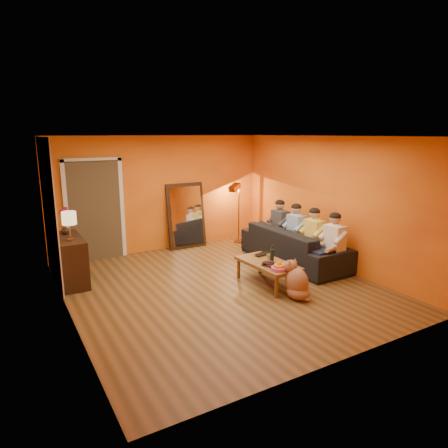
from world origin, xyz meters
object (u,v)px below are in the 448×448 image
mirror_frame (186,216)px  wine_bottle (272,254)px  sideboard (70,260)px  person_far_left (334,245)px  floor_lamp (239,214)px  vase (65,229)px  coffee_table (268,273)px  laptop (265,255)px  dog (297,279)px  person_mid_left (314,238)px  person_mid_right (296,232)px  person_far_right (280,227)px  sofa (294,245)px  table_lamp (70,226)px  tumbler (269,257)px

mirror_frame → wine_bottle: bearing=-84.7°
sideboard → person_far_left: size_ratio=0.97×
mirror_frame → floor_lamp: mirror_frame is taller
wine_bottle → vase: vase is taller
coffee_table → wine_bottle: size_ratio=3.94×
laptop → mirror_frame: bearing=83.6°
mirror_frame → dog: 3.70m
dog → person_mid_left: 1.68m
person_mid_right → wine_bottle: person_mid_right is taller
person_far_right → coffee_table: bearing=-133.8°
mirror_frame → person_mid_left: 3.08m
person_mid_left → wine_bottle: 1.35m
dog → person_far_left: (1.29, 0.48, 0.28)m
floor_lamp → person_mid_left: floor_lamp is taller
sofa → floor_lamp: 1.94m
dog → person_far_right: bearing=78.4°
table_lamp → vase: table_lamp is taller
floor_lamp → person_mid_right: bearing=-102.2°
sofa → person_mid_left: 0.53m
sideboard → sofa: (4.24, -1.10, -0.05)m
wine_bottle → tumbler: 0.21m
coffee_table → sofa: bearing=29.6°
coffee_table → person_far_left: bearing=-12.4°
dog → floor_lamp: bearing=93.2°
sideboard → table_lamp: (0.00, -0.30, 0.68)m
sofa → person_mid_right: 0.29m
sideboard → dog: bearing=-40.0°
person_mid_left → person_mid_right: bearing=90.0°
sofa → coffee_table: (-1.22, -0.76, -0.16)m
table_lamp → laptop: 3.49m
person_mid_left → person_far_right: size_ratio=1.00×
sideboard → person_mid_right: (4.37, -1.00, 0.18)m
dog → vase: bearing=157.0°
vase → mirror_frame: bearing=16.6°
coffee_table → dog: dog is taller
person_mid_left → person_mid_right: size_ratio=1.00×
table_lamp → wine_bottle: 3.51m
laptop → sideboard: bearing=139.4°
sofa → mirror_frame: bearing=33.6°
sofa → person_far_right: bearing=-11.3°
table_lamp → laptop: (3.20, -1.21, -0.67)m
person_mid_left → person_mid_right: same height
coffee_table → person_mid_left: person_mid_left is taller
floor_lamp → person_far_right: (0.30, -1.25, -0.11)m
person_far_right → laptop: 1.59m
person_mid_left → table_lamp: bearing=164.0°
table_lamp → coffee_table: size_ratio=0.42×
sofa → person_far_right: person_far_right is taller
tumbler → dog: bearing=-94.2°
floor_lamp → wine_bottle: size_ratio=4.65×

